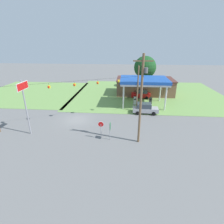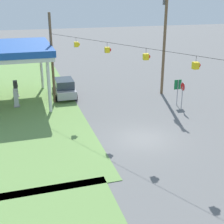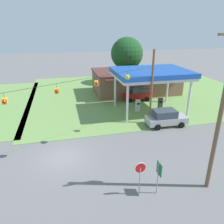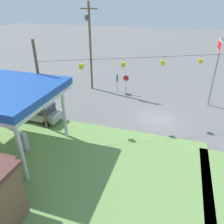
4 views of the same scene
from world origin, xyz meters
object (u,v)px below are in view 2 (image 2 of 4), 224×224
at_px(fuel_pump_near, 16,99).
at_px(gas_station_canopy, 11,50).
at_px(stop_sign_roadside, 183,90).
at_px(car_at_pumps_front, 64,88).
at_px(route_sign, 178,87).
at_px(utility_pole_main, 165,34).
at_px(fuel_pump_far, 16,89).

bearing_deg(fuel_pump_near, gas_station_canopy, 0.06).
bearing_deg(stop_sign_roadside, car_at_pumps_front, -124.56).
relative_size(gas_station_canopy, car_at_pumps_front, 2.03).
bearing_deg(route_sign, stop_sign_roadside, 172.22).
relative_size(fuel_pump_near, utility_pole_main, 0.15).
xyz_separation_m(gas_station_canopy, route_sign, (-5.32, -14.35, -3.22)).
distance_m(fuel_pump_far, route_sign, 15.95).
height_order(route_sign, utility_pole_main, utility_pole_main).
xyz_separation_m(fuel_pump_far, route_sign, (-6.89, -14.35, 0.92)).
bearing_deg(fuel_pump_far, route_sign, -115.64).
xyz_separation_m(fuel_pump_far, utility_pole_main, (-3.18, -14.55, 5.26)).
distance_m(fuel_pump_near, car_at_pumps_front, 4.93).
bearing_deg(route_sign, utility_pole_main, -2.98).
bearing_deg(utility_pole_main, stop_sign_roadside, 175.83).
height_order(fuel_pump_near, route_sign, route_sign).
bearing_deg(stop_sign_roadside, fuel_pump_far, -119.72).
height_order(gas_station_canopy, fuel_pump_near, gas_station_canopy).
relative_size(fuel_pump_near, fuel_pump_far, 1.00).
xyz_separation_m(gas_station_canopy, utility_pole_main, (-1.61, -14.55, 1.12)).
distance_m(fuel_pump_far, stop_sign_roadside, 16.37).
xyz_separation_m(fuel_pump_near, car_at_pumps_front, (1.61, -4.66, 0.17)).
height_order(fuel_pump_near, stop_sign_roadside, stop_sign_roadside).
xyz_separation_m(gas_station_canopy, stop_sign_roadside, (-6.53, -14.19, -3.11)).
bearing_deg(fuel_pump_far, gas_station_canopy, 179.94).
relative_size(stop_sign_roadside, route_sign, 1.04).
distance_m(gas_station_canopy, fuel_pump_far, 4.43).
height_order(fuel_pump_far, route_sign, route_sign).
relative_size(gas_station_canopy, utility_pole_main, 0.84).
bearing_deg(utility_pole_main, route_sign, 177.02).
xyz_separation_m(fuel_pump_near, route_sign, (-3.74, -14.35, 0.92)).
xyz_separation_m(route_sign, utility_pole_main, (3.71, -0.19, 4.34)).
relative_size(fuel_pump_far, stop_sign_roadside, 0.66).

